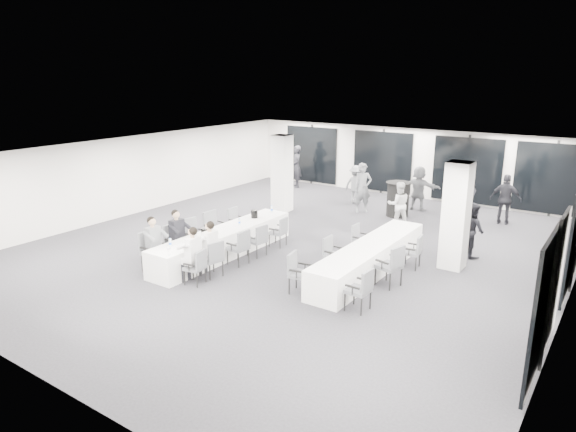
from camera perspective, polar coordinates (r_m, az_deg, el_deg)
name	(u,v)px	position (r m, az deg, el deg)	size (l,w,h in m)	color
room	(344,198)	(15.13, 6.22, 1.97)	(14.04, 16.04, 2.84)	#242429
column_left	(282,173)	(18.76, -0.67, 4.75)	(0.60, 0.60, 2.80)	silver
column_right	(456,216)	(13.82, 18.16, 0.01)	(0.60, 0.60, 2.80)	silver
banquet_table_main	(224,243)	(14.41, -7.08, -2.94)	(0.90, 5.00, 0.75)	white
banquet_table_side	(370,258)	(13.27, 9.06, -4.66)	(0.90, 5.00, 0.75)	white
cocktail_table	(398,199)	(18.61, 12.10, 1.85)	(0.88, 0.88, 1.23)	black
chair_main_left_near	(151,248)	(13.67, -14.99, -3.47)	(0.55, 0.61, 1.02)	#4D4F54
chair_main_left_second	(175,240)	(14.19, -12.49, -2.64)	(0.54, 0.59, 1.01)	#4D4F54
chair_main_left_mid	(192,234)	(14.63, -10.59, -1.99)	(0.60, 0.64, 1.01)	#4D4F54
chair_main_left_fourth	(214,226)	(15.23, -8.27, -1.14)	(0.56, 0.61, 1.03)	#4D4F54
chair_main_left_far	(236,221)	(15.96, -5.78, -0.50)	(0.48, 0.53, 0.92)	#4D4F54
chair_main_right_near	(197,265)	(12.52, -10.07, -5.37)	(0.50, 0.54, 0.87)	#4D4F54
chair_main_right_second	(213,257)	(12.88, -8.32, -4.50)	(0.56, 0.59, 0.94)	#4D4F54
chair_main_right_mid	(240,245)	(13.61, -5.34, -3.26)	(0.50, 0.56, 0.95)	#4D4F54
chair_main_right_fourth	(259,239)	(14.22, -3.28, -2.53)	(0.50, 0.54, 0.89)	#4D4F54
chair_main_right_far	(280,230)	(15.01, -0.90, -1.58)	(0.48, 0.52, 0.87)	#4D4F54
chair_side_left_near	(297,270)	(11.88, 1.06, -6.04)	(0.56, 0.59, 0.95)	#4D4F54
chair_side_left_mid	(332,252)	(13.17, 4.91, -4.02)	(0.46, 0.52, 0.91)	#4D4F54
chair_side_left_far	(359,238)	(14.45, 7.91, -2.42)	(0.45, 0.50, 0.87)	#4D4F54
chair_side_right_near	(362,287)	(11.08, 8.18, -7.86)	(0.50, 0.55, 0.95)	#4D4F54
chair_side_right_mid	(392,263)	(12.41, 11.49, -5.19)	(0.63, 0.66, 1.03)	#4D4F54
chair_side_right_far	(414,250)	(13.73, 13.86, -3.66)	(0.49, 0.53, 0.89)	#4D4F54
seated_guest_a	(155,241)	(13.48, -14.56, -2.68)	(0.50, 0.38, 1.44)	#5A5D62
seated_guest_b	(179,233)	(14.00, -12.05, -1.84)	(0.50, 0.38, 1.44)	black
seated_guest_c	(191,251)	(12.51, -10.70, -3.88)	(0.50, 0.38, 1.44)	silver
seated_guest_d	(208,245)	(12.90, -8.85, -3.18)	(0.50, 0.38, 1.44)	silver
standing_guest_a	(363,185)	(18.85, 8.31, 3.47)	(0.75, 0.60, 2.05)	#5A5D62
standing_guest_b	(399,201)	(17.29, 12.20, 1.60)	(0.82, 0.50, 1.71)	silver
standing_guest_c	(356,182)	(20.09, 7.55, 3.75)	(1.10, 0.56, 1.70)	#5A5D62
standing_guest_d	(506,196)	(18.63, 23.05, 2.05)	(1.14, 0.64, 1.93)	black
standing_guest_e	(467,193)	(18.23, 19.26, 2.47)	(1.02, 0.62, 2.12)	black
standing_guest_f	(419,185)	(19.56, 14.34, 3.33)	(1.72, 0.66, 1.88)	#5A5D62
standing_guest_g	(296,164)	(22.83, 0.93, 5.82)	(0.77, 0.62, 2.11)	black
standing_guest_h	(472,226)	(15.00, 19.80, -1.07)	(0.83, 0.51, 1.73)	black
ice_bucket_near	(205,233)	(13.67, -9.18, -1.85)	(0.22, 0.22, 0.25)	black
ice_bucket_far	(254,214)	(15.35, -3.75, 0.22)	(0.20, 0.20, 0.23)	black
water_bottle_a	(170,243)	(13.11, -12.96, -2.91)	(0.07, 0.07, 0.21)	silver
water_bottle_b	(239,222)	(14.66, -5.42, -0.63)	(0.06, 0.06, 0.20)	silver
water_bottle_c	(272,209)	(15.93, -1.82, 0.78)	(0.07, 0.07, 0.21)	silver
plate_a	(186,242)	(13.35, -11.29, -2.89)	(0.18, 0.18, 0.03)	white
plate_b	(185,248)	(12.95, -11.38, -3.48)	(0.22, 0.22, 0.03)	white
plate_c	(215,234)	(13.94, -8.15, -1.95)	(0.22, 0.22, 0.03)	white
wine_glass	(169,249)	(12.50, -13.12, -3.55)	(0.08, 0.08, 0.22)	silver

